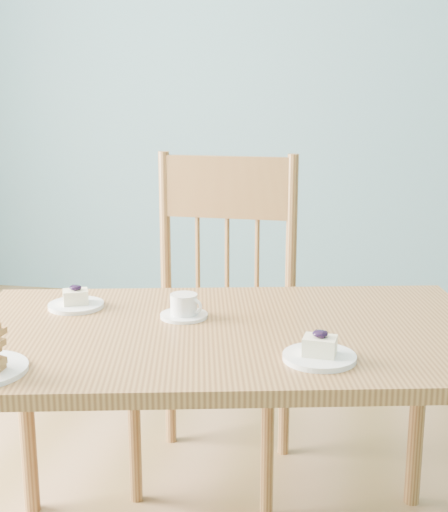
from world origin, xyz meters
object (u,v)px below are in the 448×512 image
at_px(dining_table, 228,355).
at_px(cheesecake_plate_far, 76,302).
at_px(dining_chair, 217,317).
at_px(cheesecake_plate_near, 320,352).
at_px(coffee_cup, 184,308).

height_order(dining_table, cheesecake_plate_far, cheesecake_plate_far).
xyz_separation_m(dining_chair, cheesecake_plate_near, (0.35, -0.67, 0.16)).
xyz_separation_m(dining_table, cheesecake_plate_far, (-0.42, 0.09, 0.08)).
distance_m(cheesecake_plate_near, cheesecake_plate_far, 0.69).
bearing_deg(coffee_cup, dining_table, -7.80).
bearing_deg(cheesecake_plate_near, coffee_cup, 147.36).
height_order(cheesecake_plate_near, cheesecake_plate_far, cheesecake_plate_near).
distance_m(dining_chair, cheesecake_plate_near, 0.78).
height_order(dining_table, dining_chair, dining_chair).
bearing_deg(dining_chair, coffee_cup, -87.90).
distance_m(cheesecake_plate_far, coffee_cup, 0.30).
relative_size(cheesecake_plate_near, coffee_cup, 1.31).
bearing_deg(cheesecake_plate_near, dining_chair, 117.84).
distance_m(dining_table, dining_chair, 0.54).
bearing_deg(dining_table, dining_chair, 91.40).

